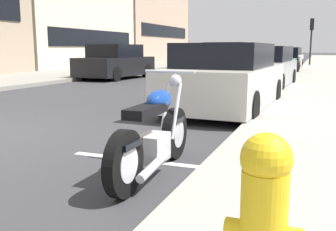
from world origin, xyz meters
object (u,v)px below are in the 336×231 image
(parked_car_near_corner, at_px, (263,69))
(traffic_signal_near_corner, at_px, (312,31))
(parked_car_second_in_row, at_px, (226,79))
(crossing_truck, at_px, (225,53))
(parked_motorcycle, at_px, (154,136))
(fire_hydrant, at_px, (264,217))
(parked_car_behind_motorcycle, at_px, (271,64))
(parked_car_mid_block, at_px, (287,58))
(car_opposite_curb, at_px, (116,63))
(parked_car_at_intersection, at_px, (283,61))

(parked_car_near_corner, height_order, traffic_signal_near_corner, traffic_signal_near_corner)
(parked_car_second_in_row, height_order, crossing_truck, crossing_truck)
(parked_car_second_in_row, xyz_separation_m, crossing_truck, (26.26, 6.07, 0.28))
(parked_motorcycle, distance_m, crossing_truck, 31.57)
(parked_motorcycle, xyz_separation_m, parked_car_second_in_row, (4.66, 0.26, 0.28))
(parked_motorcycle, bearing_deg, fire_hydrant, -145.13)
(parked_car_second_in_row, bearing_deg, parked_car_behind_motorcycle, 3.53)
(parked_car_mid_block, height_order, car_opposite_curb, car_opposite_curb)
(parked_car_behind_motorcycle, xyz_separation_m, car_opposite_curb, (-2.80, 6.62, 0.05))
(parked_motorcycle, height_order, parked_car_mid_block, parked_car_mid_block)
(parked_car_behind_motorcycle, bearing_deg, crossing_truck, 21.99)
(parked_car_near_corner, distance_m, crossing_truck, 22.09)
(parked_car_second_in_row, relative_size, crossing_truck, 0.85)
(parked_car_mid_block, height_order, fire_hydrant, parked_car_mid_block)
(parked_car_second_in_row, bearing_deg, parked_motorcycle, -174.13)
(parked_car_near_corner, relative_size, fire_hydrant, 5.02)
(parked_car_second_in_row, distance_m, parked_car_mid_block, 20.72)
(parked_motorcycle, bearing_deg, traffic_signal_near_corner, -2.53)
(parked_car_at_intersection, distance_m, crossing_truck, 12.79)
(fire_hydrant, distance_m, traffic_signal_near_corner, 29.42)
(car_opposite_curb, xyz_separation_m, traffic_signal_near_corner, (15.45, -8.04, 1.89))
(parked_car_at_intersection, xyz_separation_m, parked_car_mid_block, (5.74, 0.18, 0.01))
(parked_car_second_in_row, height_order, parked_car_at_intersection, parked_car_second_in_row)
(car_opposite_curb, relative_size, traffic_signal_near_corner, 1.25)
(parked_car_mid_block, bearing_deg, parked_car_near_corner, -175.29)
(parked_car_near_corner, distance_m, traffic_signal_near_corner, 17.77)
(parked_car_second_in_row, height_order, parked_car_mid_block, parked_car_second_in_row)
(fire_hydrant, bearing_deg, traffic_signal_near_corner, 0.80)
(parked_motorcycle, xyz_separation_m, fire_hydrant, (-2.01, -1.42, 0.16))
(parked_car_second_in_row, distance_m, fire_hydrant, 6.88)
(parked_car_at_intersection, distance_m, fire_hydrant, 21.71)
(parked_motorcycle, relative_size, traffic_signal_near_corner, 0.59)
(parked_car_mid_block, xyz_separation_m, traffic_signal_near_corner, (1.96, -1.49, 1.95))
(parked_car_second_in_row, bearing_deg, parked_car_mid_block, 3.28)
(parked_motorcycle, bearing_deg, parked_car_at_intersection, 0.46)
(parked_car_at_intersection, bearing_deg, parked_motorcycle, 179.48)
(crossing_truck, bearing_deg, parked_car_behind_motorcycle, 115.41)
(parked_car_near_corner, distance_m, parked_car_at_intersection, 9.93)
(crossing_truck, height_order, fire_hydrant, crossing_truck)
(parked_car_behind_motorcycle, distance_m, traffic_signal_near_corner, 12.88)
(crossing_truck, relative_size, traffic_signal_near_corner, 1.51)
(parked_car_second_in_row, distance_m, parked_car_behind_motorcycle, 10.03)
(parked_car_behind_motorcycle, height_order, crossing_truck, crossing_truck)
(parked_motorcycle, relative_size, fire_hydrant, 2.36)
(parked_motorcycle, height_order, fire_hydrant, parked_motorcycle)
(parked_motorcycle, distance_m, traffic_signal_near_corner, 27.45)
(parked_car_mid_block, bearing_deg, parked_car_at_intersection, -174.76)
(car_opposite_curb, bearing_deg, traffic_signal_near_corner, 156.55)
(car_opposite_curb, distance_m, traffic_signal_near_corner, 17.52)
(crossing_truck, bearing_deg, parked_car_second_in_row, 108.40)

